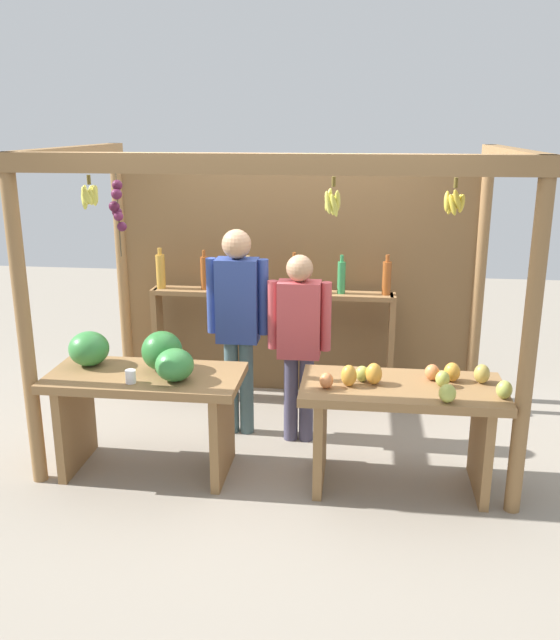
% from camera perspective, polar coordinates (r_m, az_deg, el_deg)
% --- Properties ---
extents(ground_plane, '(12.00, 12.00, 0.00)m').
position_cam_1_polar(ground_plane, '(5.52, 0.24, -9.52)').
color(ground_plane, gray).
rests_on(ground_plane, ground).
extents(market_stall, '(3.32, 1.98, 2.23)m').
position_cam_1_polar(market_stall, '(5.51, 0.74, 4.79)').
color(market_stall, olive).
rests_on(market_stall, ground).
extents(fruit_counter_left, '(1.34, 0.64, 1.01)m').
position_cam_1_polar(fruit_counter_left, '(4.83, -11.41, -5.28)').
color(fruit_counter_left, olive).
rests_on(fruit_counter_left, ground).
extents(fruit_counter_right, '(1.35, 0.65, 0.88)m').
position_cam_1_polar(fruit_counter_right, '(4.62, 10.31, -7.45)').
color(fruit_counter_right, olive).
rests_on(fruit_counter_right, ground).
extents(bottle_shelf_unit, '(2.13, 0.22, 1.36)m').
position_cam_1_polar(bottle_shelf_unit, '(5.90, -0.75, 0.64)').
color(bottle_shelf_unit, olive).
rests_on(bottle_shelf_unit, ground).
extents(vendor_man, '(0.48, 0.22, 1.64)m').
position_cam_1_polar(vendor_man, '(5.21, -3.58, 0.51)').
color(vendor_man, '#435D61').
rests_on(vendor_man, ground).
extents(vendor_woman, '(0.48, 0.20, 1.48)m').
position_cam_1_polar(vendor_woman, '(5.10, 1.62, -1.14)').
color(vendor_woman, '#46435C').
rests_on(vendor_woman, ground).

